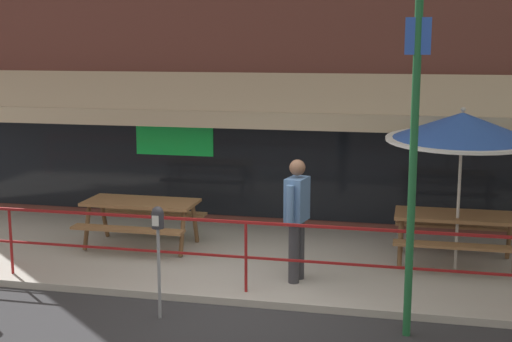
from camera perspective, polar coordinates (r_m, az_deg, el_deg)
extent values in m
plane|color=#2D2D30|center=(9.39, -1.24, -10.80)|extent=(120.00, 120.00, 0.00)
cube|color=#ADA89E|center=(11.21, 1.24, -6.99)|extent=(15.00, 4.00, 0.10)
cube|color=brown|center=(12.94, 3.35, 12.63)|extent=(15.00, 0.50, 7.83)
cube|color=black|center=(12.83, 3.04, 1.16)|extent=(12.00, 0.02, 2.30)
cube|color=#19D84C|center=(13.33, -6.55, 2.75)|extent=(1.50, 0.02, 0.70)
cube|color=tan|center=(12.17, 2.66, 6.12)|extent=(13.80, 0.92, 0.70)
cube|color=tan|center=(11.70, 2.20, 4.00)|extent=(13.80, 0.08, 0.28)
cylinder|color=maroon|center=(10.79, -19.01, -5.35)|extent=(0.04, 0.04, 0.95)
cylinder|color=maroon|center=(9.47, -0.81, -6.92)|extent=(0.04, 0.04, 0.95)
cube|color=maroon|center=(9.34, -0.82, -4.14)|extent=(13.80, 0.04, 0.04)
cube|color=maroon|center=(9.47, -0.81, -6.92)|extent=(13.80, 0.03, 0.03)
cube|color=brown|center=(11.61, -9.19, -2.49)|extent=(1.80, 0.80, 0.05)
cube|color=brown|center=(11.16, -10.26, -4.63)|extent=(1.80, 0.26, 0.04)
cube|color=brown|center=(12.20, -8.14, -3.29)|extent=(1.80, 0.26, 0.04)
cylinder|color=brown|center=(11.13, -5.91, -4.92)|extent=(0.07, 0.30, 0.73)
cylinder|color=brown|center=(11.72, -4.92, -4.13)|extent=(0.07, 0.30, 0.73)
cylinder|color=brown|center=(11.73, -13.36, -4.36)|extent=(0.07, 0.30, 0.73)
cylinder|color=brown|center=(12.29, -12.06, -3.65)|extent=(0.07, 0.30, 0.73)
cube|color=brown|center=(10.98, 15.76, -3.47)|extent=(1.80, 0.80, 0.05)
cube|color=brown|center=(10.50, 15.84, -5.80)|extent=(1.80, 0.26, 0.04)
cube|color=brown|center=(11.62, 15.55, -4.25)|extent=(1.80, 0.26, 0.04)
cylinder|color=brown|center=(11.45, 19.60, -5.04)|extent=(0.07, 0.30, 0.73)
cylinder|color=brown|center=(10.75, 11.47, -5.63)|extent=(0.07, 0.30, 0.73)
cylinder|color=brown|center=(11.36, 11.55, -4.76)|extent=(0.07, 0.30, 0.73)
cylinder|color=#B7B2A8|center=(10.68, 15.92, -1.61)|extent=(0.04, 0.04, 2.30)
cone|color=#2D56B7|center=(10.53, 16.18, 3.45)|extent=(2.10, 2.11, 0.48)
cylinder|color=white|center=(10.55, 16.13, 2.43)|extent=(2.14, 2.14, 0.13)
sphere|color=#B7B2A8|center=(10.50, 16.24, 4.75)|extent=(0.07, 0.07, 0.07)
cylinder|color=#333338|center=(10.03, 3.46, -6.23)|extent=(0.15, 0.15, 0.86)
cylinder|color=#333338|center=(9.85, 3.05, -6.54)|extent=(0.15, 0.15, 0.86)
cube|color=#4C709E|center=(9.75, 3.30, -2.27)|extent=(0.31, 0.44, 0.60)
cylinder|color=#4C709E|center=(10.00, 3.83, -2.14)|extent=(0.10, 0.10, 0.54)
cylinder|color=#4C709E|center=(9.52, 2.74, -2.76)|extent=(0.10, 0.10, 0.54)
sphere|color=brown|center=(9.67, 3.33, 0.28)|extent=(0.22, 0.22, 0.22)
cylinder|color=gray|center=(8.91, -7.76, -8.13)|extent=(0.04, 0.04, 1.15)
cylinder|color=#2D2D33|center=(8.73, -7.87, -3.92)|extent=(0.15, 0.15, 0.20)
sphere|color=#2D2D33|center=(8.70, -7.89, -3.28)|extent=(0.14, 0.14, 0.14)
cube|color=silver|center=(8.65, -8.06, -3.98)|extent=(0.08, 0.01, 0.13)
cylinder|color=#1E6033|center=(8.11, 12.55, 3.04)|extent=(0.09, 0.09, 4.78)
cube|color=blue|center=(8.03, 12.84, 10.48)|extent=(0.28, 0.02, 0.40)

